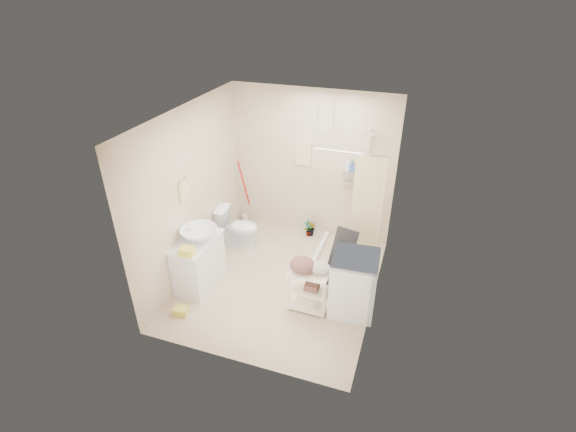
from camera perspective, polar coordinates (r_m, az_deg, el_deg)
name	(u,v)px	position (r m, az deg, el deg)	size (l,w,h in m)	color
floor	(281,282)	(6.50, -0.97, -9.02)	(3.20, 3.20, 0.00)	beige
ceiling	(279,116)	(5.26, -1.22, 13.54)	(2.80, 3.20, 0.04)	silver
wall_back	(312,165)	(7.14, 3.29, 6.95)	(2.80, 0.04, 2.60)	beige
wall_front	(230,277)	(4.55, -7.97, -8.22)	(2.80, 0.04, 2.60)	beige
wall_left	(191,194)	(6.33, -13.11, 3.01)	(0.04, 3.20, 2.60)	beige
wall_right	(382,225)	(5.51, 12.75, -1.23)	(0.04, 3.20, 2.60)	beige
vanity	(199,262)	(6.40, -12.12, -6.19)	(0.49, 0.87, 0.77)	silver
sink	(199,234)	(6.15, -12.08, -2.43)	(0.54, 0.54, 0.19)	white
counter_basket	(187,251)	(5.88, -13.67, -4.73)	(0.20, 0.15, 0.11)	yellow
floor_basket	(180,310)	(6.11, -14.51, -12.29)	(0.29, 0.22, 0.15)	#D1CA46
toilet	(238,227)	(7.19, -6.84, -1.52)	(0.40, 0.70, 0.72)	white
mop	(243,191)	(7.77, -6.13, 3.44)	(0.12, 0.12, 1.28)	red
potted_plant_a	(308,228)	(7.49, 2.80, -1.70)	(0.17, 0.11, 0.32)	brown
potted_plant_b	(311,228)	(7.51, 3.22, -1.69)	(0.17, 0.13, 0.30)	brown
hanging_towel	(303,154)	(7.09, 2.11, 8.54)	(0.28, 0.03, 0.42)	beige
towel_ring	(184,189)	(6.10, -14.07, 3.59)	(0.04, 0.22, 0.34)	beige
tp_holder	(199,226)	(6.62, -12.03, -1.32)	(0.08, 0.12, 0.14)	white
shower	(354,200)	(6.60, 9.02, 2.18)	(1.10, 1.10, 2.10)	silver
shampoo_bottle_a	(348,165)	(6.87, 8.26, 6.97)	(0.09, 0.09, 0.23)	silver
shampoo_bottle_b	(352,166)	(6.88, 8.74, 6.75)	(0.08, 0.09, 0.19)	#365A9C
washing_machine	(354,283)	(5.84, 8.98, -9.08)	(0.60, 0.62, 0.88)	silver
laundry_rack	(309,287)	(5.83, 2.85, -9.61)	(0.55, 0.32, 0.75)	white
ironing_board	(339,264)	(5.98, 6.98, -6.53)	(0.31, 0.09, 1.11)	black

